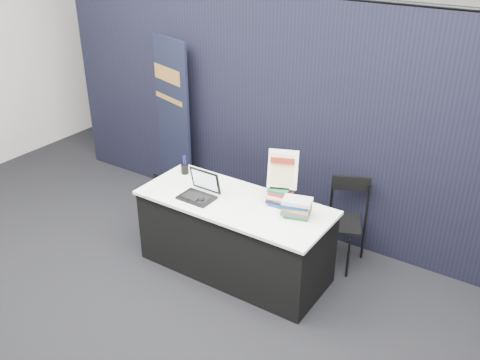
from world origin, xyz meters
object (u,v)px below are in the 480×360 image
display_table (235,236)px  info_sign (283,170)px  book_stack_short (296,207)px  laptop (199,191)px  book_stack_tall (280,196)px  stacking_chair (342,218)px  pullup_banner (171,126)px

display_table → info_sign: size_ratio=5.03×
display_table → book_stack_short: size_ratio=6.54×
display_table → info_sign: bearing=29.3°
display_table → laptop: bearing=-160.1°
book_stack_tall → stacking_chair: 0.75m
book_stack_short → info_sign: info_sign is taller
laptop → display_table: bearing=20.3°
book_stack_tall → display_table: bearing=-154.4°
book_stack_tall → stacking_chair: size_ratio=0.25×
laptop → info_sign: 0.80m
display_table → book_stack_short: 0.74m
laptop → book_stack_short: size_ratio=1.16×
display_table → pullup_banner: bearing=148.4°
display_table → pullup_banner: 1.86m
info_sign → pullup_banner: 2.06m
book_stack_short → info_sign: 0.35m
laptop → book_stack_short: bearing=12.9°
info_sign → book_stack_tall: bearing=-112.3°
book_stack_tall → info_sign: 0.25m
laptop → pullup_banner: (-1.23, 1.06, 0.02)m
book_stack_tall → info_sign: info_sign is taller
book_stack_short → stacking_chair: 0.74m
display_table → pullup_banner: (-1.54, 0.95, 0.46)m
book_stack_tall → pullup_banner: pullup_banner is taller
pullup_banner → stacking_chair: bearing=11.3°
book_stack_tall → pullup_banner: bearing=158.0°
display_table → info_sign: info_sign is taller
info_sign → stacking_chair: size_ratio=0.42×
display_table → stacking_chair: bearing=42.7°
book_stack_tall → stacking_chair: book_stack_tall is taller
pullup_banner → stacking_chair: pullup_banner is taller
laptop → book_stack_tall: laptop is taller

